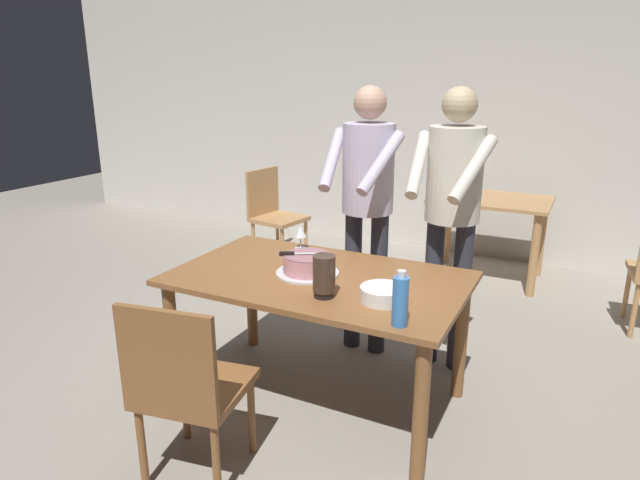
{
  "coord_description": "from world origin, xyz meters",
  "views": [
    {
      "loc": [
        1.24,
        -2.45,
        1.79
      ],
      "look_at": [
        -0.07,
        0.15,
        0.9
      ],
      "focal_mm": 30.78,
      "sensor_mm": 36.0,
      "label": 1
    }
  ],
  "objects_px": {
    "wine_glass_near": "(300,232)",
    "cake_on_platter": "(307,265)",
    "person_cutting_cake": "(367,192)",
    "main_dining_table": "(318,294)",
    "background_table": "(489,216)",
    "cake_knife": "(294,254)",
    "water_bottle": "(400,300)",
    "chair_near_side": "(186,385)",
    "plate_stack": "(383,294)",
    "person_standing_beside": "(452,200)",
    "background_chair_0": "(273,212)",
    "hurricane_lamp": "(324,276)"
  },
  "relations": [
    {
      "from": "wine_glass_near",
      "to": "cake_on_platter",
      "type": "bearing_deg",
      "value": -56.72
    },
    {
      "from": "cake_on_platter",
      "to": "background_chair_0",
      "type": "relative_size",
      "value": 0.38
    },
    {
      "from": "main_dining_table",
      "to": "chair_near_side",
      "type": "xyz_separation_m",
      "value": [
        -0.22,
        -0.84,
        -0.15
      ]
    },
    {
      "from": "plate_stack",
      "to": "water_bottle",
      "type": "bearing_deg",
      "value": -54.31
    },
    {
      "from": "cake_on_platter",
      "to": "person_cutting_cake",
      "type": "relative_size",
      "value": 0.2
    },
    {
      "from": "plate_stack",
      "to": "person_standing_beside",
      "type": "xyz_separation_m",
      "value": [
        0.1,
        0.87,
        0.29
      ]
    },
    {
      "from": "cake_knife",
      "to": "person_standing_beside",
      "type": "relative_size",
      "value": 0.14
    },
    {
      "from": "cake_knife",
      "to": "wine_glass_near",
      "type": "relative_size",
      "value": 1.71
    },
    {
      "from": "water_bottle",
      "to": "background_chair_0",
      "type": "relative_size",
      "value": 0.28
    },
    {
      "from": "person_standing_beside",
      "to": "background_chair_0",
      "type": "xyz_separation_m",
      "value": [
        -2.02,
        1.28,
        -0.58
      ]
    },
    {
      "from": "cake_knife",
      "to": "cake_on_platter",
      "type": "bearing_deg",
      "value": 29.08
    },
    {
      "from": "background_chair_0",
      "to": "chair_near_side",
      "type": "bearing_deg",
      "value": -65.64
    },
    {
      "from": "main_dining_table",
      "to": "background_table",
      "type": "height_order",
      "value": "main_dining_table"
    },
    {
      "from": "cake_knife",
      "to": "background_table",
      "type": "xyz_separation_m",
      "value": [
        0.6,
        2.45,
        -0.29
      ]
    },
    {
      "from": "main_dining_table",
      "to": "water_bottle",
      "type": "distance_m",
      "value": 0.73
    },
    {
      "from": "cake_on_platter",
      "to": "cake_knife",
      "type": "relative_size",
      "value": 1.38
    },
    {
      "from": "plate_stack",
      "to": "chair_near_side",
      "type": "height_order",
      "value": "chair_near_side"
    },
    {
      "from": "hurricane_lamp",
      "to": "wine_glass_near",
      "type": "bearing_deg",
      "value": 126.94
    },
    {
      "from": "wine_glass_near",
      "to": "water_bottle",
      "type": "xyz_separation_m",
      "value": [
        0.9,
        -0.76,
        0.01
      ]
    },
    {
      "from": "background_table",
      "to": "cake_on_platter",
      "type": "bearing_deg",
      "value": -102.61
    },
    {
      "from": "wine_glass_near",
      "to": "background_table",
      "type": "distance_m",
      "value": 2.2
    },
    {
      "from": "cake_knife",
      "to": "plate_stack",
      "type": "xyz_separation_m",
      "value": [
        0.55,
        -0.13,
        -0.08
      ]
    },
    {
      "from": "cake_on_platter",
      "to": "wine_glass_near",
      "type": "height_order",
      "value": "wine_glass_near"
    },
    {
      "from": "plate_stack",
      "to": "person_standing_beside",
      "type": "height_order",
      "value": "person_standing_beside"
    },
    {
      "from": "plate_stack",
      "to": "wine_glass_near",
      "type": "relative_size",
      "value": 1.53
    },
    {
      "from": "wine_glass_near",
      "to": "hurricane_lamp",
      "type": "height_order",
      "value": "hurricane_lamp"
    },
    {
      "from": "main_dining_table",
      "to": "person_standing_beside",
      "type": "xyz_separation_m",
      "value": [
        0.53,
        0.71,
        0.43
      ]
    },
    {
      "from": "chair_near_side",
      "to": "main_dining_table",
      "type": "bearing_deg",
      "value": 75.42
    },
    {
      "from": "person_standing_beside",
      "to": "background_chair_0",
      "type": "relative_size",
      "value": 1.91
    },
    {
      "from": "chair_near_side",
      "to": "wine_glass_near",
      "type": "bearing_deg",
      "value": 94.49
    },
    {
      "from": "cake_on_platter",
      "to": "background_chair_0",
      "type": "xyz_separation_m",
      "value": [
        -1.43,
        1.98,
        -0.31
      ]
    },
    {
      "from": "cake_on_platter",
      "to": "hurricane_lamp",
      "type": "bearing_deg",
      "value": -47.98
    },
    {
      "from": "plate_stack",
      "to": "background_table",
      "type": "xyz_separation_m",
      "value": [
        0.05,
        2.58,
        -0.21
      ]
    },
    {
      "from": "cake_knife",
      "to": "chair_near_side",
      "type": "xyz_separation_m",
      "value": [
        -0.09,
        -0.81,
        -0.37
      ]
    },
    {
      "from": "wine_glass_near",
      "to": "person_cutting_cake",
      "type": "distance_m",
      "value": 0.49
    },
    {
      "from": "wine_glass_near",
      "to": "background_chair_0",
      "type": "distance_m",
      "value": 2.03
    },
    {
      "from": "water_bottle",
      "to": "person_cutting_cake",
      "type": "bearing_deg",
      "value": 118.9
    },
    {
      "from": "person_standing_beside",
      "to": "background_table",
      "type": "height_order",
      "value": "person_standing_beside"
    },
    {
      "from": "hurricane_lamp",
      "to": "person_standing_beside",
      "type": "bearing_deg",
      "value": 68.59
    },
    {
      "from": "hurricane_lamp",
      "to": "background_table",
      "type": "height_order",
      "value": "hurricane_lamp"
    },
    {
      "from": "water_bottle",
      "to": "chair_near_side",
      "type": "height_order",
      "value": "water_bottle"
    },
    {
      "from": "person_cutting_cake",
      "to": "background_chair_0",
      "type": "height_order",
      "value": "person_cutting_cake"
    },
    {
      "from": "main_dining_table",
      "to": "person_cutting_cake",
      "type": "height_order",
      "value": "person_cutting_cake"
    },
    {
      "from": "main_dining_table",
      "to": "hurricane_lamp",
      "type": "height_order",
      "value": "hurricane_lamp"
    },
    {
      "from": "background_table",
      "to": "main_dining_table",
      "type": "bearing_deg",
      "value": -101.1
    },
    {
      "from": "person_cutting_cake",
      "to": "main_dining_table",
      "type": "bearing_deg",
      "value": -89.89
    },
    {
      "from": "wine_glass_near",
      "to": "background_table",
      "type": "xyz_separation_m",
      "value": [
        0.79,
        2.04,
        -0.28
      ]
    },
    {
      "from": "person_cutting_cake",
      "to": "wine_glass_near",
      "type": "bearing_deg",
      "value": -136.63
    },
    {
      "from": "plate_stack",
      "to": "water_bottle",
      "type": "relative_size",
      "value": 0.88
    },
    {
      "from": "person_standing_beside",
      "to": "chair_near_side",
      "type": "distance_m",
      "value": 1.81
    }
  ]
}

